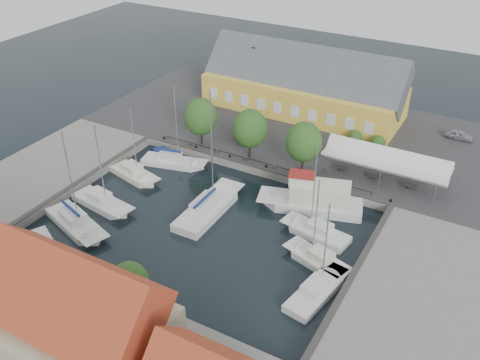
% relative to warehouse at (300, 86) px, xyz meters
% --- Properties ---
extents(ground, '(140.00, 140.00, 0.00)m').
position_rel_warehouse_xyz_m(ground, '(2.60, -28.36, -4.43)').
color(ground, black).
rests_on(ground, ground).
extents(north_quay, '(56.00, 26.00, 1.00)m').
position_rel_warehouse_xyz_m(north_quay, '(2.60, -5.36, -3.93)').
color(north_quay, '#2D2D30').
rests_on(north_quay, ground).
extents(west_quay, '(12.00, 24.00, 1.00)m').
position_rel_warehouse_xyz_m(west_quay, '(-19.40, -30.36, -3.93)').
color(west_quay, slate).
rests_on(west_quay, ground).
extents(east_quay, '(12.00, 24.00, 1.00)m').
position_rel_warehouse_xyz_m(east_quay, '(24.60, -30.36, -3.93)').
color(east_quay, slate).
rests_on(east_quay, ground).
extents(south_bank, '(56.00, 14.00, 1.00)m').
position_rel_warehouse_xyz_m(south_bank, '(2.60, -49.36, -3.93)').
color(south_bank, slate).
rests_on(south_bank, ground).
extents(quay_edge_fittings, '(56.00, 24.72, 0.40)m').
position_rel_warehouse_xyz_m(quay_edge_fittings, '(2.62, -23.61, -3.37)').
color(quay_edge_fittings, '#383533').
rests_on(quay_edge_fittings, north_quay).
extents(warehouse, '(28.56, 14.00, 9.55)m').
position_rel_warehouse_xyz_m(warehouse, '(0.00, 0.00, 0.00)').
color(warehouse, gold).
rests_on(warehouse, north_quay).
extents(tent_canopy, '(14.00, 4.00, 2.83)m').
position_rel_warehouse_xyz_m(tent_canopy, '(16.60, -13.86, -0.74)').
color(tent_canopy, silver).
rests_on(tent_canopy, north_quay).
extents(quay_trees, '(18.20, 4.20, 6.30)m').
position_rel_warehouse_xyz_m(quay_trees, '(0.60, -16.36, 0.45)').
color(quay_trees, black).
rests_on(quay_trees, north_quay).
extents(car_silver, '(3.54, 1.53, 1.19)m').
position_rel_warehouse_xyz_m(car_silver, '(22.21, 1.27, -2.83)').
color(car_silver, '#9E9FA5').
rests_on(car_silver, north_quay).
extents(car_red, '(3.21, 4.16, 1.32)m').
position_rel_warehouse_xyz_m(car_red, '(-2.68, -12.23, -2.77)').
color(car_red, '#591A14').
rests_on(car_red, north_quay).
extents(center_sailboat, '(3.27, 10.63, 14.23)m').
position_rel_warehouse_xyz_m(center_sailboat, '(1.65, -27.63, -4.07)').
color(center_sailboat, silver).
rests_on(center_sailboat, ground).
extents(trawler, '(11.77, 6.42, 5.00)m').
position_rel_warehouse_xyz_m(trawler, '(11.32, -21.46, -3.41)').
color(trawler, silver).
rests_on(trawler, ground).
extents(east_boat_a, '(7.53, 3.53, 10.46)m').
position_rel_warehouse_xyz_m(east_boat_a, '(13.43, -25.79, -4.17)').
color(east_boat_a, silver).
rests_on(east_boat_a, ground).
extents(east_boat_b, '(7.18, 4.15, 9.64)m').
position_rel_warehouse_xyz_m(east_boat_b, '(15.20, -29.77, -4.17)').
color(east_boat_b, silver).
rests_on(east_boat_b, ground).
extents(east_boat_c, '(3.70, 7.90, 9.90)m').
position_rel_warehouse_xyz_m(east_boat_c, '(16.65, -33.74, -4.17)').
color(east_boat_c, silver).
rests_on(east_boat_c, ground).
extents(west_boat_a, '(8.51, 4.19, 11.01)m').
position_rel_warehouse_xyz_m(west_boat_a, '(-7.66, -21.15, -4.16)').
color(west_boat_a, silver).
rests_on(west_boat_a, ground).
extents(west_boat_b, '(7.32, 4.00, 9.81)m').
position_rel_warehouse_xyz_m(west_boat_b, '(-9.95, -25.81, -4.17)').
color(west_boat_b, beige).
rests_on(west_boat_b, ground).
extents(west_boat_c, '(8.09, 3.59, 10.68)m').
position_rel_warehouse_xyz_m(west_boat_c, '(-9.19, -32.33, -4.17)').
color(west_boat_c, silver).
rests_on(west_boat_c, ground).
extents(west_boat_d, '(9.37, 5.39, 12.06)m').
position_rel_warehouse_xyz_m(west_boat_d, '(-8.98, -36.55, -4.16)').
color(west_boat_d, silver).
rests_on(west_boat_d, ground).
extents(launch_sw, '(5.14, 3.79, 0.98)m').
position_rel_warehouse_xyz_m(launch_sw, '(-9.71, -40.35, -4.34)').
color(launch_sw, silver).
rests_on(launch_sw, ground).
extents(launch_nw, '(4.11, 3.52, 0.88)m').
position_rel_warehouse_xyz_m(launch_nw, '(-9.95, -20.07, -4.34)').
color(launch_nw, navy).
rests_on(launch_nw, ground).
extents(townhouses, '(36.30, 8.50, 12.00)m').
position_rel_warehouse_xyz_m(townhouses, '(4.52, -51.60, 1.40)').
color(townhouses, tan).
rests_on(townhouses, south_bank).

